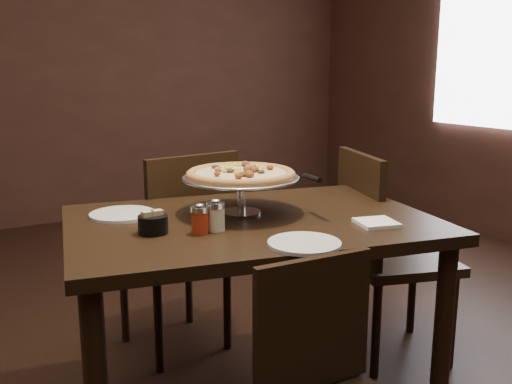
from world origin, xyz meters
TOP-DOWN VIEW (x-y plane):
  - room at (0.06, 0.03)m, footprint 6.04×7.04m
  - dining_table at (0.03, 0.05)m, footprint 1.47×1.12m
  - pizza_stand at (0.03, 0.14)m, footprint 0.45×0.45m
  - parmesan_shaker at (-0.16, -0.03)m, footprint 0.06×0.06m
  - pepper_flake_shaker at (-0.22, -0.03)m, footprint 0.06×0.06m
  - packet_caddy at (-0.35, 0.05)m, footprint 0.10×0.10m
  - napkin_stack at (0.37, -0.25)m, footprint 0.16×0.16m
  - plate_left at (-0.37, 0.33)m, footprint 0.24×0.24m
  - plate_near at (0.01, -0.31)m, footprint 0.23×0.23m
  - serving_spatula at (0.23, -0.04)m, footprint 0.14×0.14m
  - chair_far at (0.01, 0.70)m, footprint 0.51×0.51m
  - chair_side at (0.82, 0.19)m, footprint 0.58×0.58m

SIDE VIEW (x-z plane):
  - chair_far at x=0.01m, z-range 0.05..1.04m
  - chair_side at x=0.82m, z-range 0.05..1.04m
  - dining_table at x=0.03m, z-range 0.30..1.13m
  - plate_near at x=0.01m, z-range 0.83..0.84m
  - plate_left at x=-0.37m, z-range 0.83..0.84m
  - napkin_stack at x=0.37m, z-range 0.83..0.84m
  - packet_caddy at x=-0.35m, z-range 0.82..0.90m
  - pepper_flake_shaker at x=-0.22m, z-range 0.82..0.93m
  - parmesan_shaker at x=-0.16m, z-range 0.82..0.94m
  - serving_spatula at x=0.23m, z-range 0.96..0.98m
  - pizza_stand at x=0.03m, z-range 0.88..1.07m
  - room at x=0.06m, z-range -0.02..2.82m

